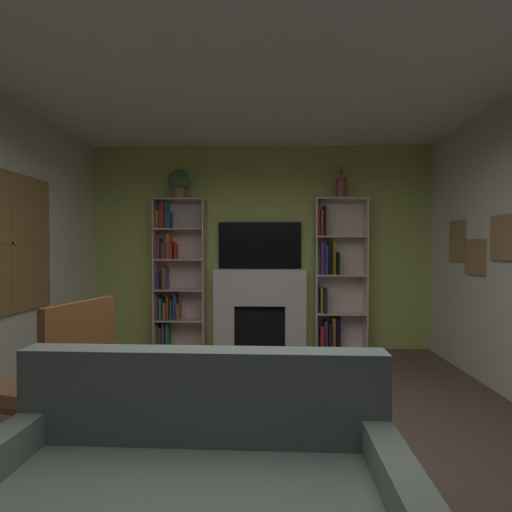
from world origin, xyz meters
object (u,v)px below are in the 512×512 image
bookshelf_right (334,281)px  potted_plant (179,182)px  armchair (61,376)px  bookshelf_left (175,276)px  vase_with_flowers (341,187)px  tv (260,245)px  couch (191,505)px  fireplace (260,308)px

bookshelf_right → potted_plant: 2.51m
potted_plant → armchair: size_ratio=0.37×
bookshelf_left → armchair: 2.77m
bookshelf_left → potted_plant: 1.29m
bookshelf_left → vase_with_flowers: size_ratio=4.67×
tv → vase_with_flowers: (1.10, -0.12, 0.79)m
bookshelf_left → couch: bearing=-75.5°
armchair → tv: bearing=64.7°
potted_plant → tv: bearing=6.2°
fireplace → tv: size_ratio=1.20×
potted_plant → armchair: 3.22m
potted_plant → fireplace: bearing=2.8°
bookshelf_right → couch: size_ratio=1.12×
fireplace → bookshelf_left: bookshelf_left is taller
vase_with_flowers → armchair: 3.99m
bookshelf_right → armchair: size_ratio=1.98×
bookshelf_left → couch: 3.89m
fireplace → couch: size_ratio=0.74×
bookshelf_left → armchair: bookshelf_left is taller
potted_plant → couch: 4.25m
bookshelf_right → bookshelf_left: bearing=-180.0°
bookshelf_right → vase_with_flowers: vase_with_flowers is taller
bookshelf_right → vase_with_flowers: (0.08, -0.05, 1.27)m
vase_with_flowers → couch: (-1.32, -3.64, -1.94)m
fireplace → bookshelf_right: (1.02, -0.00, 0.39)m
bookshelf_left → bookshelf_right: 2.20m
fireplace → vase_with_flowers: 1.99m
potted_plant → couch: size_ratio=0.21×
bookshelf_left → bookshelf_right: same height
couch → armchair: bearing=138.5°
tv → couch: tv is taller
fireplace → tv: bearing=90.0°
armchair → potted_plant: bearing=85.3°
fireplace → potted_plant: bearing=-177.2°
bookshelf_right → armchair: bearing=-130.6°
couch → potted_plant: bearing=103.5°
potted_plant → vase_with_flowers: bearing=0.0°
vase_with_flowers → armchair: bearing=-132.1°
bookshelf_right → vase_with_flowers: size_ratio=4.67×
vase_with_flowers → bookshelf_right: bearing=147.3°
bookshelf_right → tv: bearing=176.2°
bookshelf_right → couch: bookshelf_right is taller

